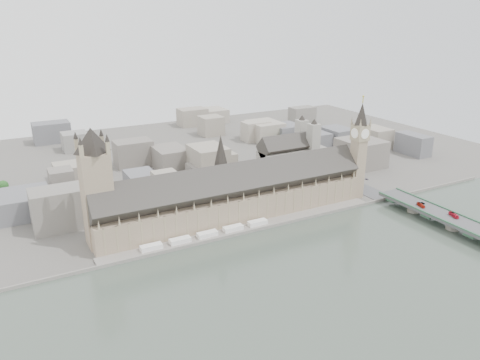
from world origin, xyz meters
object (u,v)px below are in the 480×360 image
victoria_tower (96,182)px  red_bus_north (421,205)px  elizabeth_tower (359,144)px  westminster_bridge (446,221)px  car_silver (423,203)px  westminster_abbey (288,157)px  palace_of_westminster (234,196)px  red_bus_south (454,215)px  car_approach (367,179)px

victoria_tower → red_bus_north: size_ratio=9.31×
elizabeth_tower → red_bus_north: 85.28m
victoria_tower → westminster_bridge: 309.91m
victoria_tower → car_silver: 302.08m
westminster_bridge → westminster_abbey: 190.56m
palace_of_westminster → victoria_tower: victoria_tower is taller
elizabeth_tower → red_bus_south: elizabeth_tower is taller
red_bus_north → car_silver: red_bus_north is taller
elizabeth_tower → car_silver: elizabeth_tower is taller
palace_of_westminster → elizabeth_tower: (138.00, -11.70, 35.38)m
elizabeth_tower → victoria_tower: (-260.00, 18.00, -2.88)m
westminster_bridge → car_silver: bearing=84.2°
palace_of_westminster → westminster_bridge: bearing=-33.5°
elizabeth_tower → westminster_bridge: elizabeth_tower is taller
red_bus_south → car_silver: size_ratio=2.94×
westminster_abbey → red_bus_south: westminster_abbey is taller
car_approach → westminster_abbey: bearing=113.3°
westminster_abbey → red_bus_south: (54.46, -186.56, -13.15)m
victoria_tower → westminster_bridge: bearing=-21.8°
palace_of_westminster → car_silver: size_ratio=64.42×
car_silver → palace_of_westminster: bearing=130.2°
westminster_bridge → red_bus_north: (-3.80, 26.82, 6.62)m
victoria_tower → westminster_abbey: 244.79m
victoria_tower → westminster_abbey: victoria_tower is taller
westminster_bridge → westminster_abbey: bearing=105.6°
westminster_bridge → car_approach: bearing=87.6°
red_bus_south → car_approach: 112.86m
westminster_bridge → red_bus_south: red_bus_south is taller
red_bus_north → car_approach: (8.42, 81.97, -0.85)m
palace_of_westminster → elizabeth_tower: size_ratio=2.47×
red_bus_south → car_silver: red_bus_south is taller
car_silver → victoria_tower: bearing=138.9°
westminster_abbey → car_silver: size_ratio=16.53×
red_bus_north → palace_of_westminster: bearing=169.6°
car_silver → car_approach: car_silver is taller
car_approach → red_bus_north: bearing=-109.6°
elizabeth_tower → victoria_tower: elizabeth_tower is taller
car_silver → red_bus_south: bearing=-114.6°
car_approach → car_silver: bearing=-104.9°
victoria_tower → elizabeth_tower: bearing=-4.0°
car_approach → westminster_bridge: bearing=-106.2°
westminster_abbey → car_approach: bearing=-52.9°
elizabeth_tower → victoria_tower: bearing=176.0°
victoria_tower → red_bus_south: bearing=-22.2°
westminster_bridge → car_approach: size_ratio=72.98×
westminster_bridge → red_bus_north: size_ratio=30.27×
victoria_tower → car_silver: victoria_tower is taller
palace_of_westminster → westminster_bridge: 195.05m
victoria_tower → westminster_abbey: (232.92, 69.00, -30.12)m
red_bus_north → westminster_abbey: bearing=123.5°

